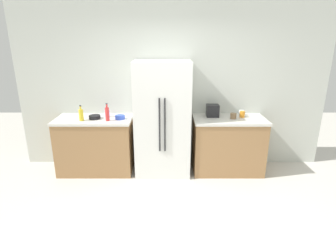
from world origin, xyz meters
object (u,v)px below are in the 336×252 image
Objects in this scene: bottle_a at (106,114)px; cup_d at (241,114)px; refrigerator at (162,119)px; cup_c at (233,116)px; bowl_a at (119,117)px; bottle_b at (80,115)px; cup_a at (107,114)px; bowl_b at (94,117)px; cup_b at (241,113)px; toaster at (212,111)px.

bottle_a is 2.18m from cup_d.
refrigerator is at bearing -176.23° from cup_d.
bowl_a is (-1.83, -0.02, -0.01)m from cup_c.
cup_c is (2.01, 0.12, -0.07)m from bottle_a.
cup_a is (0.37, 0.21, -0.04)m from bottle_b.
cup_c is at bearing 0.14° from bowl_b.
bowl_a is (-2.01, -0.22, -0.01)m from cup_b.
toaster is at bearing 8.64° from refrigerator.
cup_c is 0.19m from cup_d.
refrigerator is at bearing -179.91° from cup_c.
cup_c is at bearing 3.33° from bottle_a.
refrigerator reaches higher than cup_d.
cup_d is at bearing -0.36° from cup_a.
toaster is 0.81× the size of bottle_b.
bowl_b is at bearing -179.86° from cup_c.
bowl_a is (-1.51, -0.14, -0.07)m from toaster.
cup_d is at bearing -4.60° from toaster.
refrigerator is 19.27× the size of cup_c.
cup_c is 0.61× the size of bowl_a.
cup_d reaches higher than cup_b.
toaster is at bearing 8.10° from bottle_a.
cup_c reaches higher than bowl_b.
toaster is 1.52m from bowl_a.
bottle_b is 2.59m from cup_d.
bottle_a is at bearing -25.59° from bowl_b.
cup_a is 1.12× the size of cup_c.
cup_a reaches higher than cup_d.
bottle_b reaches higher than toaster.
bottle_b reaches higher than bowl_a.
cup_d is (0.48, -0.04, -0.05)m from toaster.
cup_a is at bearing 102.49° from bottle_a.
toaster reaches higher than bowl_a.
bottle_b is at bearing -150.17° from bowl_b.
bottle_a is at bearing -172.42° from refrigerator.
bottle_a is at bearing -171.86° from cup_b.
bowl_a is 0.86× the size of bowl_b.
cup_b is 0.11m from cup_d.
bowl_b is (-1.10, -0.00, 0.04)m from refrigerator.
bottle_b is 1.36× the size of bowl_b.
bottle_a reaches higher than bowl_b.
bottle_b is (-0.41, 0.01, -0.02)m from bottle_a.
refrigerator is at bearing 4.82° from bottle_b.
cup_d is 0.63× the size of bowl_a.
cup_a is 0.26m from bowl_a.
bottle_b reaches higher than cup_a.
toaster is 0.49m from cup_d.
bottle_a reaches higher than cup_a.
toaster is at bearing 175.40° from cup_d.
bowl_a is at bearing -27.71° from cup_a.
refrigerator is 21.71× the size of cup_b.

